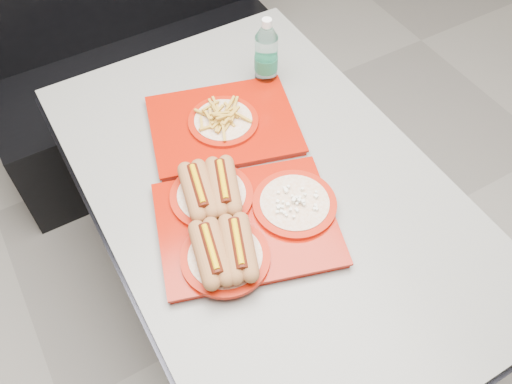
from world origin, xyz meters
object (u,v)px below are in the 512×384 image
diner_table (267,219)px  booth_bench (138,62)px  tray_far (223,122)px  water_bottle (266,56)px  tray_near (239,220)px

diner_table → booth_bench: 1.11m
diner_table → booth_bench: (0.00, 1.09, -0.18)m
diner_table → tray_far: bearing=91.2°
booth_bench → water_bottle: 0.88m
diner_table → booth_bench: bearing=90.0°
booth_bench → diner_table: bearing=-90.0°
booth_bench → tray_far: booth_bench is taller
tray_near → water_bottle: (0.35, 0.45, 0.07)m
water_bottle → tray_far: bearing=-151.5°
diner_table → tray_near: size_ratio=2.64×
tray_near → diner_table: bearing=31.6°
tray_near → water_bottle: size_ratio=2.30×
diner_table → water_bottle: water_bottle is taller
booth_bench → tray_near: booth_bench is taller
diner_table → water_bottle: size_ratio=6.07×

